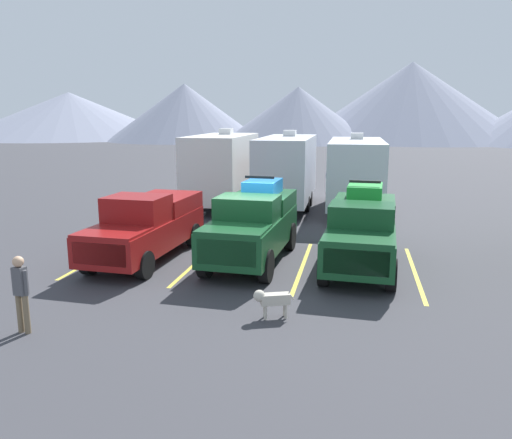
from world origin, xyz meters
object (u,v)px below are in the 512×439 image
pickup_truck_c (362,230)px  person_a (21,289)px  camper_trailer_b (287,168)px  dog (270,299)px  camper_trailer_c (356,171)px  pickup_truck_b (253,223)px  camper_trailer_a (222,167)px  pickup_truck_a (147,225)px

pickup_truck_c → person_a: size_ratio=3.15×
camper_trailer_b → dog: bearing=-83.6°
person_a → dog: size_ratio=1.87×
pickup_truck_c → camper_trailer_c: 9.19m
pickup_truck_c → dog: pickup_truck_c is taller
dog → pickup_truck_b: bearing=106.3°
pickup_truck_b → camper_trailer_c: bearing=71.2°
camper_trailer_a → dog: 14.38m
camper_trailer_a → person_a: camper_trailer_a is taller
camper_trailer_a → person_a: bearing=-91.1°
camper_trailer_a → dog: size_ratio=8.27×
dog → camper_trailer_a: bearing=109.4°
pickup_truck_a → camper_trailer_c: camper_trailer_c is taller
camper_trailer_b → dog: (1.56, -13.96, -1.54)m
pickup_truck_b → pickup_truck_c: 3.37m
pickup_truck_c → dog: size_ratio=5.90×
camper_trailer_a → camper_trailer_c: 6.53m
camper_trailer_c → person_a: camper_trailer_c is taller
pickup_truck_b → camper_trailer_a: size_ratio=0.72×
camper_trailer_c → camper_trailer_a: bearing=-178.6°
pickup_truck_c → camper_trailer_b: size_ratio=0.65×
dog → pickup_truck_c: bearing=65.5°
pickup_truck_a → camper_trailer_a: bearing=90.0°
pickup_truck_c → person_a: 9.50m
camper_trailer_a → pickup_truck_a: bearing=-90.0°
pickup_truck_b → person_a: size_ratio=3.18×
pickup_truck_a → person_a: 6.00m
pickup_truck_c → person_a: pickup_truck_c is taller
camper_trailer_a → person_a: size_ratio=4.41×
camper_trailer_b → pickup_truck_a: bearing=-108.1°
pickup_truck_a → dog: size_ratio=6.20×
person_a → camper_trailer_a: bearing=88.9°
camper_trailer_b → camper_trailer_c: bearing=-5.3°
camper_trailer_b → person_a: camper_trailer_b is taller
camper_trailer_a → dog: (4.75, -13.48, -1.59)m
pickup_truck_c → camper_trailer_a: camper_trailer_a is taller
pickup_truck_b → person_a: 7.36m
pickup_truck_b → dog: bearing=-73.7°
pickup_truck_b → pickup_truck_c: bearing=-0.6°
pickup_truck_c → camper_trailer_a: size_ratio=0.71×
camper_trailer_c → pickup_truck_b: bearing=-108.8°
person_a → dog: person_a is taller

